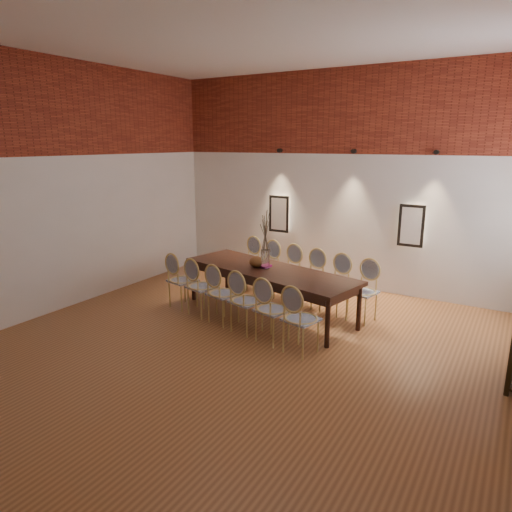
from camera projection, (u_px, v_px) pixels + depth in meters
The scene contains 28 objects.
floor at pixel (243, 354), 6.02m from camera, with size 7.00×7.00×0.02m, color #9B6034.
ceiling at pixel (240, 21), 5.05m from camera, with size 7.00×7.00×0.02m, color silver.
wall_back at pixel (344, 181), 8.49m from camera, with size 7.00×0.10×4.00m, color silver.
wall_left at pixel (55, 188), 7.30m from camera, with size 0.10×7.00×4.00m, color silver.
brick_band_back at pixel (346, 111), 8.13m from camera, with size 7.00×0.02×1.50m, color maroon.
brick_band_left at pixel (49, 106), 6.96m from camera, with size 0.02×7.00×1.50m, color maroon.
niche_left at pixel (280, 214), 9.22m from camera, with size 0.36×0.06×0.66m, color #FFEAC6.
niche_right at pixel (412, 226), 7.93m from camera, with size 0.36×0.06×0.66m, color #FFEAC6.
spot_fixture_left at pixel (280, 151), 8.90m from camera, with size 0.08×0.08×0.10m, color black.
spot_fixture_mid at pixel (354, 151), 8.15m from camera, with size 0.08×0.08×0.10m, color black.
spot_fixture_right at pixel (436, 152), 7.45m from camera, with size 0.08×0.08×0.10m, color black.
dining_table at pixel (269, 291), 7.34m from camera, with size 3.00×0.96×0.75m, color #33180F.
chair_near_a at pixel (183, 280), 7.61m from camera, with size 0.44×0.44×0.94m, color tan, non-canonical shape.
chair_near_b at pixel (202, 287), 7.28m from camera, with size 0.44×0.44×0.94m, color tan, non-canonical shape.
chair_near_c at pixel (223, 293), 6.95m from camera, with size 0.44×0.44×0.94m, color tan, non-canonical shape.
chair_near_d at pixel (247, 301), 6.61m from camera, with size 0.44×0.44×0.94m, color tan, non-canonical shape.
chair_near_e at pixel (272, 310), 6.28m from camera, with size 0.44×0.44×0.94m, color tan, non-canonical shape.
chair_near_f at pixel (301, 319), 5.95m from camera, with size 0.44×0.44×0.94m, color tan, non-canonical shape.
chair_far_a at pixel (247, 263), 8.69m from camera, with size 0.44×0.44×0.94m, color tan, non-canonical shape.
chair_far_b at pixel (266, 268), 8.35m from camera, with size 0.44×0.44×0.94m, color tan, non-canonical shape.
chair_far_c at pixel (287, 273), 8.02m from camera, with size 0.44×0.44×0.94m, color tan, non-canonical shape.
chair_far_d at pixel (310, 279), 7.69m from camera, with size 0.44×0.44×0.94m, color tan, non-canonical shape.
chair_far_e at pixel (335, 285), 7.35m from camera, with size 0.44×0.44×0.94m, color tan, non-canonical shape.
chair_far_f at pixel (362, 292), 7.02m from camera, with size 0.44×0.44×0.94m, color tan, non-canonical shape.
vase at pixel (265, 259), 7.26m from camera, with size 0.14×0.14×0.30m, color silver.
dried_branches at pixel (265, 231), 7.15m from camera, with size 0.50×0.50×0.70m, color #4E4432, non-canonical shape.
bowl at pixel (256, 262), 7.34m from camera, with size 0.24×0.24×0.18m, color brown.
book at pixel (262, 265), 7.42m from camera, with size 0.26×0.18×0.03m, color #981050.
Camera 1 is at (2.99, -4.65, 2.71)m, focal length 32.00 mm.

